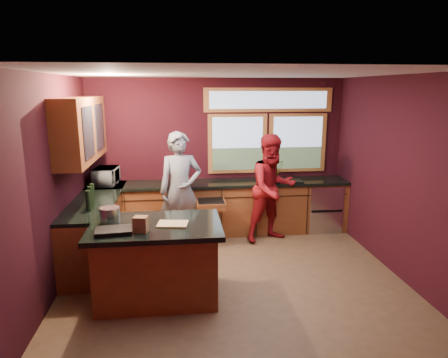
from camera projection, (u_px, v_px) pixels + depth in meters
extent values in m
plane|color=brown|center=(233.00, 275.00, 5.50)|extent=(4.50, 4.50, 0.00)
cube|color=black|center=(218.00, 155.00, 7.14)|extent=(4.50, 0.02, 2.70)
cube|color=black|center=(266.00, 235.00, 3.27)|extent=(4.50, 0.02, 2.70)
cube|color=black|center=(54.00, 185.00, 4.95)|extent=(0.02, 4.00, 2.70)
cube|color=black|center=(396.00, 176.00, 5.45)|extent=(0.02, 4.00, 2.70)
cube|color=silver|center=(234.00, 73.00, 4.90)|extent=(4.50, 4.00, 0.02)
cube|color=#90A7C7|center=(237.00, 144.00, 7.12)|extent=(1.06, 0.02, 1.06)
cube|color=#90A7C7|center=(297.00, 143.00, 7.24)|extent=(1.06, 0.02, 1.06)
cube|color=#A2612F|center=(269.00, 100.00, 7.01)|extent=(2.30, 0.02, 0.42)
cube|color=#5B2C15|center=(81.00, 129.00, 5.66)|extent=(0.36, 1.80, 0.90)
cube|color=#5B2C15|center=(220.00, 209.00, 7.05)|extent=(4.50, 0.60, 0.88)
cube|color=black|center=(220.00, 183.00, 6.94)|extent=(4.50, 0.64, 0.05)
cube|color=#B7B7BC|center=(321.00, 206.00, 7.24)|extent=(0.60, 0.58, 0.85)
cube|color=black|center=(282.00, 182.00, 7.03)|extent=(0.66, 0.46, 0.05)
cube|color=#5B2C15|center=(97.00, 230.00, 6.01)|extent=(0.60, 2.30, 0.88)
cube|color=black|center=(96.00, 200.00, 5.91)|extent=(0.64, 2.30, 0.05)
cube|color=#5B2C15|center=(157.00, 263.00, 4.85)|extent=(1.40, 0.90, 0.88)
cube|color=black|center=(156.00, 226.00, 4.75)|extent=(1.55, 1.05, 0.06)
imported|color=slate|center=(181.00, 190.00, 6.35)|extent=(0.74, 0.54, 1.87)
imported|color=maroon|center=(272.00, 188.00, 6.61)|extent=(1.06, 0.95, 1.80)
imported|color=#999999|center=(106.00, 176.00, 6.70)|extent=(0.40, 0.55, 0.29)
imported|color=#999999|center=(274.00, 170.00, 7.06)|extent=(0.32, 0.28, 0.36)
cylinder|color=silver|center=(270.00, 173.00, 7.01)|extent=(0.12, 0.12, 0.28)
cube|color=tan|center=(173.00, 224.00, 4.71)|extent=(0.38, 0.30, 0.02)
cylinder|color=#B9B8BD|center=(110.00, 215.00, 4.80)|extent=(0.24, 0.24, 0.18)
cube|color=brown|center=(141.00, 224.00, 4.46)|extent=(0.17, 0.15, 0.18)
cube|color=black|center=(114.00, 231.00, 4.44)|extent=(0.43, 0.33, 0.05)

